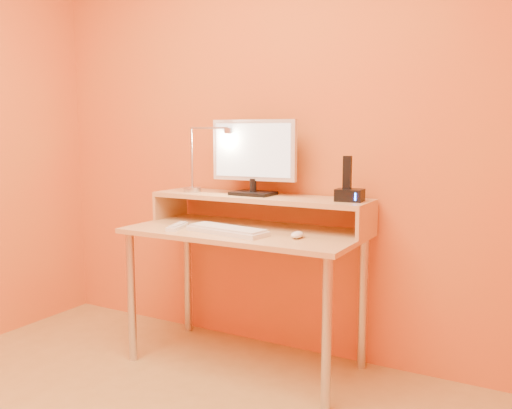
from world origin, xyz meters
The scene contains 25 objects.
wall_back centered at (0.00, 1.50, 1.25)m, with size 3.00×0.04×2.50m, color #E25A22.
desk_leg_fl centered at (-0.55, 0.93, 0.35)m, with size 0.04×0.04×0.69m, color #B9BAC3.
desk_leg_fr centered at (0.55, 0.93, 0.35)m, with size 0.04×0.04×0.69m, color #B9BAC3.
desk_leg_bl centered at (-0.55, 1.43, 0.35)m, with size 0.04×0.04×0.69m, color #B9BAC3.
desk_leg_br centered at (0.55, 1.43, 0.35)m, with size 0.04×0.04×0.69m, color #B9BAC3.
desk_lower centered at (0.00, 1.18, 0.71)m, with size 1.20×0.60×0.03m, color tan.
shelf_riser_left centered at (-0.59, 1.33, 0.79)m, with size 0.02×0.30×0.14m, color tan.
shelf_riser_right centered at (0.59, 1.33, 0.79)m, with size 0.02×0.30×0.14m, color tan.
desk_shelf centered at (0.00, 1.33, 0.87)m, with size 1.20×0.30×0.03m, color tan.
monitor_foot centered at (-0.04, 1.33, 0.89)m, with size 0.22×0.16×0.02m, color black.
monitor_neck centered at (-0.04, 1.33, 0.93)m, with size 0.04×0.04×0.07m, color black.
monitor_panel centered at (-0.04, 1.34, 1.12)m, with size 0.47×0.04×0.32m, color silver.
monitor_back centered at (-0.04, 1.36, 1.12)m, with size 0.42×0.01×0.27m, color black.
monitor_screen centered at (-0.04, 1.32, 1.12)m, with size 0.43×0.00×0.28m, color silver.
lamp_base centered at (-0.41, 1.30, 0.89)m, with size 0.10×0.10×0.03m, color #B9BAC3.
lamp_post centered at (-0.41, 1.30, 1.07)m, with size 0.01×0.01×0.33m, color #B9BAC3.
lamp_arm centered at (-0.29, 1.30, 1.24)m, with size 0.01×0.01×0.24m, color #B9BAC3.
lamp_head centered at (-0.17, 1.30, 1.22)m, with size 0.04×0.04×0.03m, color #B9BAC3.
lamp_bulb centered at (-0.17, 1.30, 1.20)m, with size 0.03×0.03×0.00m, color #FFEAC6.
phone_dock centered at (0.50, 1.33, 0.91)m, with size 0.13×0.10×0.06m, color black.
phone_handset centered at (0.49, 1.33, 1.02)m, with size 0.04×0.03×0.16m, color black.
phone_led centered at (0.55, 1.28, 0.91)m, with size 0.01×0.00×0.04m, color blue.
keyboard centered at (-0.03, 1.05, 0.73)m, with size 0.43×0.14×0.02m, color silver.
mouse centered at (0.33, 1.10, 0.74)m, with size 0.05×0.10×0.03m, color white.
remote_control centered at (-0.32, 1.04, 0.73)m, with size 0.05×0.19×0.02m, color silver.
Camera 1 is at (1.36, -1.16, 1.22)m, focal length 37.87 mm.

